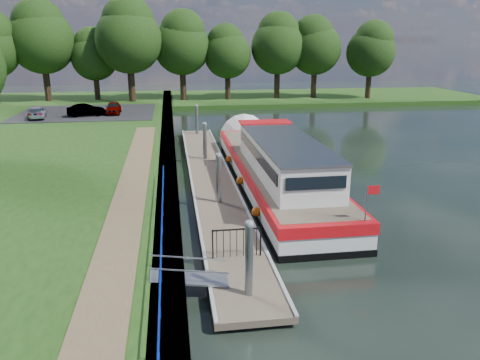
{
  "coord_description": "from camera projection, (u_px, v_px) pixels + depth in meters",
  "views": [
    {
      "loc": [
        -2.24,
        -13.61,
        8.21
      ],
      "look_at": [
        1.12,
        8.86,
        1.4
      ],
      "focal_mm": 35.0,
      "sensor_mm": 36.0,
      "label": 1
    }
  ],
  "objects": [
    {
      "name": "ground",
      "position": [
        246.0,
        297.0,
        15.57
      ],
      "size": [
        160.0,
        160.0,
        0.0
      ],
      "primitive_type": "plane",
      "color": "black",
      "rests_on": "ground"
    },
    {
      "name": "car_c",
      "position": [
        37.0,
        112.0,
        45.82
      ],
      "size": [
        2.17,
        4.09,
        1.13
      ],
      "primitive_type": "imported",
      "rotation": [
        0.0,
        0.0,
        3.3
      ],
      "color": "#999999",
      "rests_on": "carpark"
    },
    {
      "name": "footpath",
      "position": [
        128.0,
        202.0,
        22.29
      ],
      "size": [
        1.6,
        40.0,
        0.05
      ],
      "primitive_type": "cube",
      "color": "brown",
      "rests_on": "riverbank"
    },
    {
      "name": "blue_fence",
      "position": [
        162.0,
        231.0,
        17.64
      ],
      "size": [
        0.04,
        18.04,
        0.72
      ],
      "color": "#0C2DBF",
      "rests_on": "riverbank"
    },
    {
      "name": "car_a",
      "position": [
        113.0,
        108.0,
        48.61
      ],
      "size": [
        1.54,
        3.65,
        1.23
      ],
      "primitive_type": "imported",
      "rotation": [
        0.0,
        0.0,
        0.02
      ],
      "color": "#999999",
      "rests_on": "carpark"
    },
    {
      "name": "horizon_trees",
      "position": [
        172.0,
        42.0,
        59.17
      ],
      "size": [
        54.38,
        10.03,
        12.87
      ],
      "color": "#332316",
      "rests_on": "ground"
    },
    {
      "name": "barge",
      "position": [
        272.0,
        165.0,
        27.72
      ],
      "size": [
        4.36,
        21.15,
        4.78
      ],
      "color": "black",
      "rests_on": "ground"
    },
    {
      "name": "gangway",
      "position": [
        189.0,
        277.0,
        15.6
      ],
      "size": [
        2.58,
        1.0,
        0.92
      ],
      "color": "#A5A8AD",
      "rests_on": "ground"
    },
    {
      "name": "carpark",
      "position": [
        87.0,
        113.0,
        49.77
      ],
      "size": [
        14.0,
        12.0,
        0.06
      ],
      "primitive_type": "cube",
      "color": "black",
      "rests_on": "riverbank"
    },
    {
      "name": "pontoon",
      "position": [
        211.0,
        181.0,
        27.83
      ],
      "size": [
        2.5,
        30.0,
        0.56
      ],
      "color": "brown",
      "rests_on": "ground"
    },
    {
      "name": "car_b",
      "position": [
        86.0,
        110.0,
        47.1
      ],
      "size": [
        3.92,
        2.06,
        1.23
      ],
      "primitive_type": "imported",
      "rotation": [
        0.0,
        0.0,
        1.78
      ],
      "color": "#999999",
      "rests_on": "carpark"
    },
    {
      "name": "bank_edge",
      "position": [
        168.0,
        170.0,
        29.3
      ],
      "size": [
        1.1,
        90.0,
        0.78
      ],
      "primitive_type": "cube",
      "color": "#473D2D",
      "rests_on": "ground"
    },
    {
      "name": "mooring_piles",
      "position": [
        211.0,
        163.0,
        27.52
      ],
      "size": [
        0.3,
        27.3,
        3.55
      ],
      "color": "gray",
      "rests_on": "ground"
    },
    {
      "name": "gate_panel",
      "position": [
        237.0,
        239.0,
        17.32
      ],
      "size": [
        1.85,
        0.05,
        1.15
      ],
      "color": "black",
      "rests_on": "ground"
    },
    {
      "name": "far_bank",
      "position": [
        271.0,
        98.0,
        66.44
      ],
      "size": [
        60.0,
        18.0,
        0.6
      ],
      "primitive_type": "cube",
      "color": "#1D3E11",
      "rests_on": "ground"
    }
  ]
}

